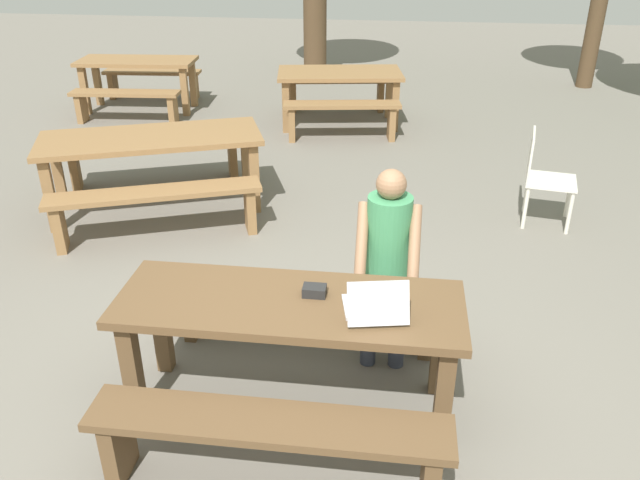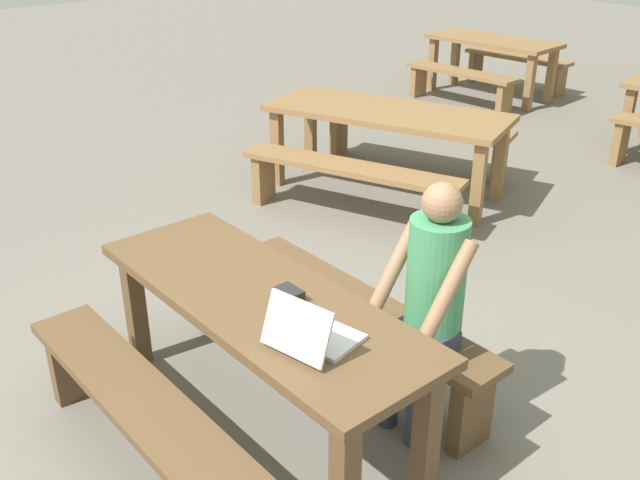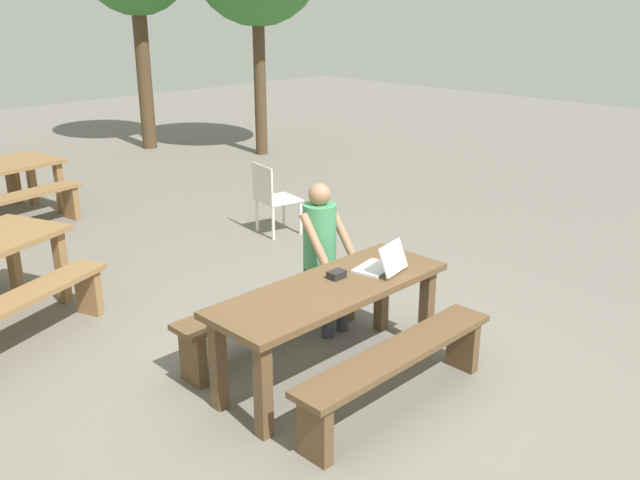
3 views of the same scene
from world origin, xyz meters
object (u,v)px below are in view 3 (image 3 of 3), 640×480
(laptop, at_px, (382,264))
(person_seated, at_px, (323,248))
(small_pouch, at_px, (337,275))
(picnic_table_front, at_px, (331,301))
(plastic_chair, at_px, (272,197))

(laptop, distance_m, person_seated, 0.67)
(small_pouch, height_order, person_seated, person_seated)
(picnic_table_front, bearing_deg, small_pouch, 28.73)
(small_pouch, xyz_separation_m, person_seated, (0.38, 0.52, -0.02))
(picnic_table_front, xyz_separation_m, person_seated, (0.51, 0.59, 0.12))
(picnic_table_front, xyz_separation_m, plastic_chair, (1.86, 2.77, -0.15))
(small_pouch, bearing_deg, person_seated, 53.51)
(small_pouch, relative_size, person_seated, 0.10)
(small_pouch, bearing_deg, laptop, -23.47)
(picnic_table_front, relative_size, laptop, 5.11)
(person_seated, xyz_separation_m, plastic_chair, (1.35, 2.19, -0.27))
(laptop, distance_m, plastic_chair, 3.19)
(picnic_table_front, relative_size, small_pouch, 14.81)
(small_pouch, bearing_deg, plastic_chair, 57.35)
(picnic_table_front, distance_m, small_pouch, 0.21)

